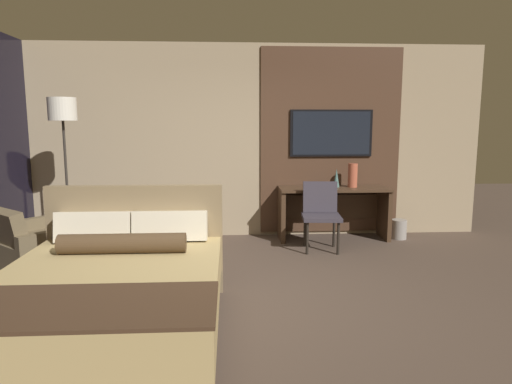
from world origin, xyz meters
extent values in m
plane|color=#4C3D33|center=(0.00, 0.00, 0.00)|extent=(16.00, 16.00, 0.00)
cube|color=tan|center=(0.00, 2.60, 1.40)|extent=(7.20, 0.06, 2.80)
cube|color=#4C3323|center=(1.35, 2.56, 1.40)|extent=(2.06, 0.03, 2.70)
cube|color=#33281E|center=(-1.06, -0.80, 0.11)|extent=(1.60, 1.98, 0.22)
cube|color=tan|center=(-1.06, -0.80, 0.40)|extent=(1.65, 2.04, 0.35)
cube|color=#422D1E|center=(-1.06, -1.46, 0.58)|extent=(1.66, 0.71, 0.02)
cube|color=#7F6B4C|center=(-1.06, 0.26, 0.54)|extent=(1.68, 0.08, 1.08)
cube|color=beige|center=(-1.41, 0.12, 0.71)|extent=(0.69, 0.23, 0.31)
cube|color=beige|center=(-0.71, 0.12, 0.71)|extent=(0.69, 0.23, 0.31)
cylinder|color=#4C3823|center=(-1.06, -0.29, 0.66)|extent=(1.07, 0.17, 0.17)
cube|color=#422D1E|center=(1.35, 2.26, 0.74)|extent=(1.56, 0.55, 0.03)
cube|color=#422D1E|center=(0.60, 2.26, 0.36)|extent=(0.06, 0.49, 0.72)
cube|color=#422D1E|center=(2.10, 2.26, 0.36)|extent=(0.06, 0.49, 0.72)
cube|color=#422D1E|center=(1.35, 2.51, 0.43)|extent=(1.44, 0.02, 0.36)
cube|color=black|center=(1.35, 2.52, 1.52)|extent=(1.21, 0.04, 0.68)
cube|color=black|center=(1.35, 2.50, 1.52)|extent=(1.14, 0.01, 0.63)
cube|color=#38333D|center=(1.06, 1.67, 0.45)|extent=(0.53, 0.51, 0.05)
cube|color=#38333D|center=(1.07, 1.87, 0.68)|extent=(0.46, 0.14, 0.42)
cylinder|color=black|center=(0.84, 1.50, 0.21)|extent=(0.04, 0.04, 0.42)
cylinder|color=black|center=(1.24, 1.47, 0.21)|extent=(0.04, 0.04, 0.42)
cylinder|color=black|center=(0.87, 1.87, 0.21)|extent=(0.04, 0.04, 0.42)
cylinder|color=black|center=(1.27, 1.84, 0.21)|extent=(0.04, 0.04, 0.42)
cube|color=brown|center=(-2.27, 0.96, 0.21)|extent=(1.08, 1.09, 0.41)
cube|color=brown|center=(-2.50, 0.69, 0.59)|extent=(0.65, 0.60, 0.38)
cube|color=brown|center=(-1.97, 0.70, 0.28)|extent=(0.63, 0.70, 0.55)
cube|color=brown|center=(-2.57, 1.22, 0.28)|extent=(0.63, 0.70, 0.55)
cylinder|color=#282623|center=(-2.18, 1.67, 0.01)|extent=(0.28, 0.28, 0.03)
cylinder|color=#332D28|center=(-2.18, 1.67, 0.87)|extent=(0.03, 0.03, 1.74)
cylinder|color=silver|center=(-2.18, 1.67, 1.84)|extent=(0.34, 0.34, 0.28)
cylinder|color=#B2563D|center=(1.63, 2.30, 0.93)|extent=(0.13, 0.13, 0.34)
cone|color=#4C706B|center=(1.39, 2.31, 0.89)|extent=(0.09, 0.09, 0.27)
cube|color=navy|center=(1.17, 2.31, 0.77)|extent=(0.25, 0.20, 0.03)
cylinder|color=gray|center=(2.31, 2.22, 0.14)|extent=(0.22, 0.22, 0.28)
camera|label=1|loc=(-0.14, -4.12, 1.67)|focal=32.00mm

